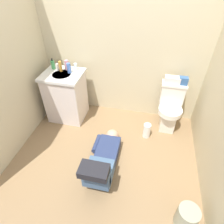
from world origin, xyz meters
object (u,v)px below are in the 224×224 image
(bottle_amber, at_px, (60,66))
(soap_dispenser, at_px, (53,65))
(bottle_white, at_px, (57,67))
(bottle_pink, at_px, (67,65))
(toiletry_bag, at_px, (183,81))
(bottle_blue, at_px, (69,68))
(trash_can, at_px, (187,217))
(toilet, at_px, (170,108))
(tissue_box, at_px, (172,80))
(paper_towel_roll, at_px, (147,131))
(person_plumber, at_px, (103,160))
(bottle_clear, at_px, (76,67))
(faucet, at_px, (65,66))
(vanity_cabinet, at_px, (66,96))

(bottle_amber, bearing_deg, soap_dispenser, 160.86)
(bottle_white, distance_m, bottle_pink, 0.15)
(toiletry_bag, relative_size, bottle_blue, 0.82)
(bottle_white, height_order, trash_can, bottle_white)
(toilet, relative_size, tissue_box, 3.41)
(tissue_box, xyz_separation_m, trash_can, (0.24, -1.58, -0.66))
(bottle_amber, xyz_separation_m, paper_towel_roll, (1.39, -0.27, -0.78))
(bottle_white, xyz_separation_m, bottle_amber, (0.06, -0.02, 0.03))
(person_plumber, xyz_separation_m, bottle_white, (-0.95, 1.00, 0.70))
(toiletry_bag, xyz_separation_m, bottle_clear, (-1.60, -0.05, 0.07))
(bottle_clear, bearing_deg, bottle_pink, -171.91)
(bottle_clear, xyz_separation_m, paper_towel_roll, (1.19, -0.36, -0.76))
(toiletry_bag, bearing_deg, bottle_blue, -174.69)
(bottle_white, height_order, bottle_clear, bottle_clear)
(soap_dispenser, height_order, paper_towel_roll, soap_dispenser)
(faucet, height_order, tissue_box, faucet)
(vanity_cabinet, distance_m, bottle_pink, 0.50)
(person_plumber, xyz_separation_m, bottle_amber, (-0.89, 0.98, 0.72))
(toiletry_bag, bearing_deg, bottle_pink, -177.74)
(bottle_pink, distance_m, paper_towel_roll, 1.57)
(tissue_box, distance_m, bottle_white, 1.72)
(bottle_white, relative_size, trash_can, 0.39)
(soap_dispenser, distance_m, bottle_white, 0.10)
(bottle_blue, bearing_deg, bottle_pink, 128.52)
(soap_dispenser, xyz_separation_m, bottle_amber, (0.15, -0.05, 0.01))
(bottle_amber, bearing_deg, bottle_clear, 23.46)
(faucet, bearing_deg, vanity_cabinet, -90.00)
(vanity_cabinet, xyz_separation_m, tissue_box, (1.61, 0.21, 0.38))
(soap_dispenser, bearing_deg, toilet, -0.14)
(faucet, xyz_separation_m, bottle_blue, (0.10, -0.09, 0.03))
(person_plumber, xyz_separation_m, trash_can, (0.99, -0.46, -0.04))
(paper_towel_roll, bearing_deg, bottle_amber, 168.95)
(toilet, relative_size, person_plumber, 0.70)
(vanity_cabinet, bearing_deg, paper_towel_roll, -8.56)
(faucet, relative_size, bottle_amber, 0.62)
(person_plumber, xyz_separation_m, soap_dispenser, (-1.04, 1.03, 0.71))
(vanity_cabinet, distance_m, bottle_clear, 0.51)
(bottle_white, distance_m, paper_towel_roll, 1.66)
(vanity_cabinet, distance_m, paper_towel_roll, 1.40)
(bottle_clear, height_order, trash_can, bottle_clear)
(bottle_white, height_order, bottle_amber, bottle_amber)
(toilet, relative_size, bottle_blue, 4.97)
(tissue_box, relative_size, paper_towel_roll, 0.93)
(faucet, distance_m, tissue_box, 1.61)
(faucet, height_order, bottle_white, bottle_white)
(faucet, height_order, bottle_blue, bottle_blue)
(tissue_box, xyz_separation_m, bottle_amber, (-1.65, -0.14, 0.10))
(tissue_box, bearing_deg, toiletry_bag, 0.00)
(bottle_pink, bearing_deg, tissue_box, 2.47)
(bottle_blue, relative_size, paper_towel_roll, 0.63)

